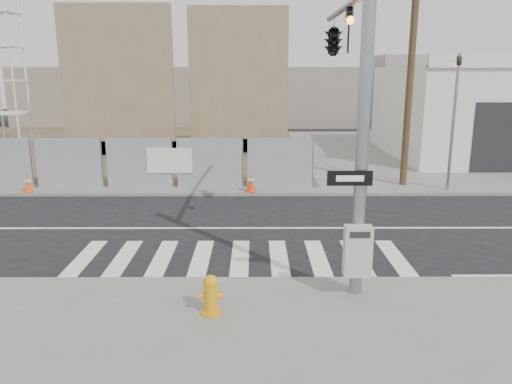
{
  "coord_description": "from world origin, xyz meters",
  "views": [
    {
      "loc": [
        0.36,
        -14.55,
        4.67
      ],
      "look_at": [
        0.41,
        -1.07,
        1.4
      ],
      "focal_mm": 35.0,
      "sensor_mm": 36.0,
      "label": 1
    }
  ],
  "objects_px": {
    "fire_hydrant": "(211,295)",
    "traffic_cone_c": "(28,183)",
    "traffic_cone_d": "(251,183)",
    "auto_shop": "(503,111)",
    "signal_pole": "(341,67)"
  },
  "relations": [
    {
      "from": "fire_hydrant",
      "to": "traffic_cone_d",
      "type": "height_order",
      "value": "fire_hydrant"
    },
    {
      "from": "auto_shop",
      "to": "traffic_cone_d",
      "type": "relative_size",
      "value": 16.08
    },
    {
      "from": "signal_pole",
      "to": "traffic_cone_c",
      "type": "distance_m",
      "value": 13.27
    },
    {
      "from": "signal_pole",
      "to": "traffic_cone_c",
      "type": "xyz_separation_m",
      "value": [
        -10.87,
        6.27,
        -4.32
      ]
    },
    {
      "from": "fire_hydrant",
      "to": "traffic_cone_c",
      "type": "relative_size",
      "value": 1.12
    },
    {
      "from": "fire_hydrant",
      "to": "traffic_cone_c",
      "type": "distance_m",
      "value": 12.71
    },
    {
      "from": "traffic_cone_c",
      "to": "traffic_cone_d",
      "type": "relative_size",
      "value": 0.94
    },
    {
      "from": "auto_shop",
      "to": "traffic_cone_d",
      "type": "xyz_separation_m",
      "value": [
        -13.76,
        -8.75,
        -2.05
      ]
    },
    {
      "from": "fire_hydrant",
      "to": "traffic_cone_c",
      "type": "height_order",
      "value": "fire_hydrant"
    },
    {
      "from": "signal_pole",
      "to": "fire_hydrant",
      "type": "height_order",
      "value": "signal_pole"
    },
    {
      "from": "fire_hydrant",
      "to": "traffic_cone_d",
      "type": "distance_m",
      "value": 9.98
    },
    {
      "from": "auto_shop",
      "to": "traffic_cone_d",
      "type": "distance_m",
      "value": 16.43
    },
    {
      "from": "auto_shop",
      "to": "traffic_cone_c",
      "type": "distance_m",
      "value": 24.11
    },
    {
      "from": "signal_pole",
      "to": "fire_hydrant",
      "type": "distance_m",
      "value": 6.38
    },
    {
      "from": "traffic_cone_c",
      "to": "auto_shop",
      "type": "bearing_deg",
      "value": 21.35
    }
  ]
}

